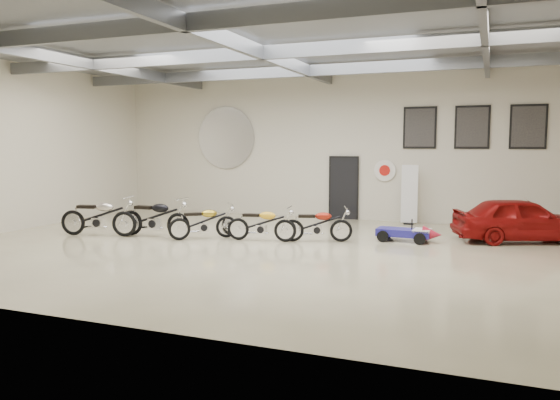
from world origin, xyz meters
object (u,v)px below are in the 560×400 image
at_px(motorcycle_black, 154,217).
at_px(vintage_car, 521,219).
at_px(go_kart, 409,230).
at_px(motorcycle_gold, 203,221).
at_px(motorcycle_red, 317,224).
at_px(banner_stand, 409,195).
at_px(motorcycle_yellow, 261,223).
at_px(motorcycle_silver, 98,216).

bearing_deg(motorcycle_black, vintage_car, 16.40).
bearing_deg(go_kart, vintage_car, 24.62).
height_order(motorcycle_gold, motorcycle_red, motorcycle_gold).
bearing_deg(motorcycle_red, go_kart, 1.82).
xyz_separation_m(motorcycle_black, motorcycle_red, (4.46, 0.92, -0.09)).
distance_m(banner_stand, motorcycle_yellow, 5.57).
xyz_separation_m(motorcycle_black, motorcycle_yellow, (3.05, 0.47, -0.09)).
height_order(banner_stand, vintage_car, banner_stand).
relative_size(motorcycle_black, motorcycle_gold, 1.18).
height_order(motorcycle_black, motorcycle_red, motorcycle_black).
relative_size(motorcycle_silver, motorcycle_black, 1.01).
relative_size(banner_stand, motorcycle_red, 1.04).
bearing_deg(go_kart, motorcycle_red, -155.66).
height_order(banner_stand, motorcycle_black, banner_stand).
bearing_deg(motorcycle_yellow, motorcycle_red, 8.94).
bearing_deg(motorcycle_red, motorcycle_silver, 173.34).
distance_m(motorcycle_yellow, motorcycle_red, 1.48).
bearing_deg(motorcycle_yellow, motorcycle_silver, -177.15).
relative_size(motorcycle_silver, vintage_car, 0.63).
relative_size(motorcycle_red, go_kart, 1.07).
xyz_separation_m(banner_stand, vintage_car, (3.21, -2.08, -0.36)).
bearing_deg(motorcycle_silver, banner_stand, 22.55).
relative_size(motorcycle_red, vintage_car, 0.53).
distance_m(motorcycle_black, go_kart, 6.98).
bearing_deg(motorcycle_silver, go_kart, 3.07).
bearing_deg(motorcycle_silver, motorcycle_gold, 0.09).
bearing_deg(motorcycle_yellow, go_kart, 11.34).
height_order(motorcycle_silver, motorcycle_gold, motorcycle_silver).
xyz_separation_m(banner_stand, motorcycle_yellow, (-3.24, -4.51, -0.47)).
distance_m(motorcycle_silver, vintage_car, 11.55).
bearing_deg(banner_stand, motorcycle_silver, -148.85).
bearing_deg(banner_stand, motorcycle_gold, -138.97).
bearing_deg(motorcycle_silver, motorcycle_black, 4.05).
xyz_separation_m(banner_stand, motorcycle_red, (-1.83, -4.06, -0.47)).
xyz_separation_m(motorcycle_yellow, go_kart, (3.70, 1.34, -0.17)).
xyz_separation_m(motorcycle_yellow, motorcycle_red, (1.41, 0.44, -0.00)).
distance_m(banner_stand, vintage_car, 3.85).
bearing_deg(vintage_car, motorcycle_yellow, 89.74).
distance_m(motorcycle_black, motorcycle_gold, 1.45).
height_order(motorcycle_gold, vintage_car, vintage_car).
xyz_separation_m(motorcycle_gold, motorcycle_red, (3.02, 0.72, -0.01)).
bearing_deg(banner_stand, go_kart, -85.39).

